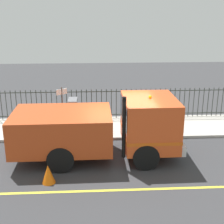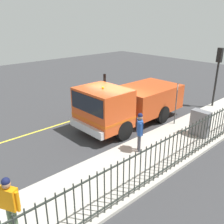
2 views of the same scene
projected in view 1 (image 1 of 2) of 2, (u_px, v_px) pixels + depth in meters
The scene contains 9 objects.
ground_plane at pixel (121, 156), 12.36m from camera, with size 44.88×44.88×0.00m, color #38383A.
sidewalk_slab at pixel (115, 127), 15.17m from camera, with size 2.84×20.40×0.12m, color #B7B2A8.
lane_marking at pixel (127, 190), 10.02m from camera, with size 0.12×18.36×0.01m, color yellow.
work_truck at pixel (108, 125), 11.93m from camera, with size 2.58×6.31×2.69m.
worker_standing at pixel (143, 108), 14.41m from camera, with size 0.50×0.49×1.72m.
iron_fence at pixel (114, 103), 16.09m from camera, with size 0.04×17.38×1.53m.
utility_cabinet at pixel (73, 112), 15.28m from camera, with size 0.87×0.43×1.25m, color slate.
traffic_cone at pixel (48, 174), 10.34m from camera, with size 0.44×0.44×0.64m, color orange.
street_sign at pixel (62, 106), 13.49m from camera, with size 0.31×0.43×2.23m.
Camera 1 is at (-11.18, 0.97, 5.47)m, focal length 50.57 mm.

